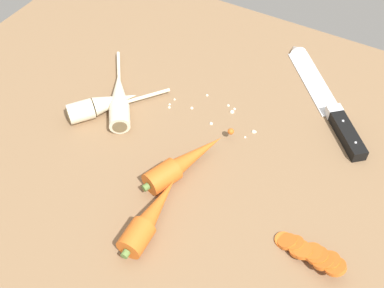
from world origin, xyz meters
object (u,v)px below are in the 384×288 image
(parsnip_front, at_px, (102,105))
(carrot_slice_stack, at_px, (309,252))
(whole_carrot, at_px, (183,163))
(whole_carrot_second, at_px, (150,217))
(parsnip_mid_left, at_px, (119,99))
(chefs_knife, at_px, (322,94))

(parsnip_front, distance_m, carrot_slice_stack, 0.48)
(whole_carrot, xyz_separation_m, whole_carrot_second, (0.01, -0.12, 0.00))
(parsnip_front, relative_size, carrot_slice_stack, 1.54)
(parsnip_front, bearing_deg, whole_carrot, -12.56)
(whole_carrot_second, distance_m, parsnip_front, 0.28)
(parsnip_mid_left, bearing_deg, whole_carrot, -21.99)
(whole_carrot_second, relative_size, parsnip_mid_left, 0.92)
(whole_carrot_second, height_order, parsnip_front, whole_carrot_second)
(whole_carrot, relative_size, parsnip_front, 1.10)
(whole_carrot, height_order, whole_carrot_second, same)
(parsnip_front, bearing_deg, chefs_knife, 35.83)
(parsnip_front, distance_m, parsnip_mid_left, 0.04)
(whole_carrot, xyz_separation_m, parsnip_front, (-0.21, 0.05, -0.00))
(whole_carrot, bearing_deg, parsnip_front, 167.44)
(parsnip_front, height_order, carrot_slice_stack, parsnip_front)
(chefs_knife, height_order, parsnip_front, parsnip_front)
(carrot_slice_stack, bearing_deg, whole_carrot, 168.12)
(parsnip_mid_left, xyz_separation_m, carrot_slice_stack, (0.45, -0.13, -0.00))
(whole_carrot, distance_m, whole_carrot_second, 0.12)
(carrot_slice_stack, bearing_deg, parsnip_mid_left, 163.62)
(whole_carrot_second, distance_m, carrot_slice_stack, 0.25)
(whole_carrot, relative_size, carrot_slice_stack, 1.70)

